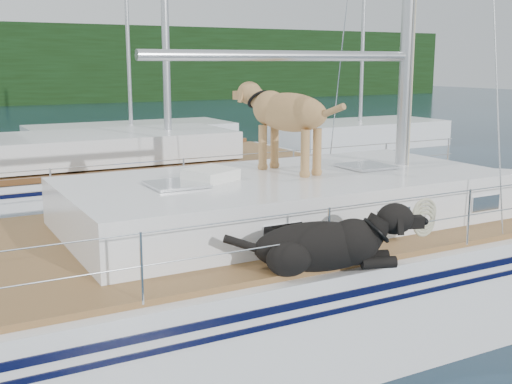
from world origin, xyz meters
TOP-DOWN VIEW (x-y plane):
  - ground at (0.00, 0.00)m, footprint 120.00×120.00m
  - main_sailboat at (0.10, -0.01)m, footprint 12.00×4.12m
  - neighbor_sailboat at (-0.52, 6.44)m, footprint 11.00×3.50m
  - bg_boat_center at (4.00, 16.00)m, footprint 7.20×3.00m
  - bg_boat_east at (12.00, 13.00)m, footprint 6.40×3.00m

SIDE VIEW (x-z plane):
  - ground at x=0.00m, z-range 0.00..0.00m
  - bg_boat_center at x=4.00m, z-range -5.37..6.28m
  - bg_boat_east at x=12.00m, z-range -5.37..6.28m
  - neighbor_sailboat at x=-0.52m, z-range -6.02..7.28m
  - main_sailboat at x=0.10m, z-range -6.32..7.69m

